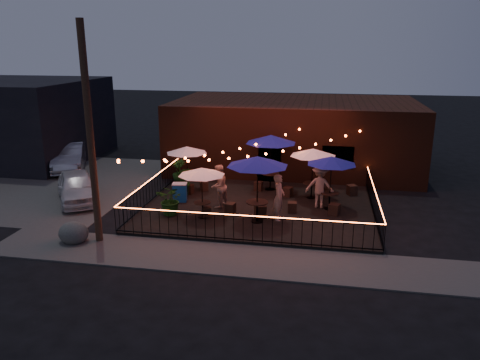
% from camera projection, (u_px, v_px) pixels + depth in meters
% --- Properties ---
extents(ground, '(110.00, 110.00, 0.00)m').
position_uv_depth(ground, '(251.00, 226.00, 19.18)').
color(ground, black).
rests_on(ground, ground).
extents(patio, '(10.00, 8.00, 0.15)m').
position_uv_depth(patio, '(258.00, 208.00, 21.05)').
color(patio, black).
rests_on(patio, ground).
extents(sidewalk, '(18.00, 2.50, 0.05)m').
position_uv_depth(sidewalk, '(237.00, 259.00, 16.11)').
color(sidewalk, '#464441').
rests_on(sidewalk, ground).
extents(parking_lot, '(11.00, 12.00, 0.02)m').
position_uv_depth(parking_lot, '(42.00, 183.00, 25.02)').
color(parking_lot, '#464441').
rests_on(parking_lot, ground).
extents(brick_building, '(14.00, 8.00, 4.00)m').
position_uv_depth(brick_building, '(294.00, 134.00, 27.89)').
color(brick_building, '#3A1C0F').
rests_on(brick_building, ground).
extents(utility_pole, '(0.26, 0.26, 8.00)m').
position_uv_depth(utility_pole, '(90.00, 137.00, 16.54)').
color(utility_pole, '#352315').
rests_on(utility_pole, ground).
extents(fence_front, '(10.00, 0.04, 1.04)m').
position_uv_depth(fence_front, '(243.00, 229.00, 17.11)').
color(fence_front, black).
rests_on(fence_front, patio).
extents(fence_left, '(0.04, 8.00, 1.04)m').
position_uv_depth(fence_left, '(152.00, 189.00, 21.74)').
color(fence_left, black).
rests_on(fence_left, patio).
extents(fence_right, '(0.04, 8.00, 1.04)m').
position_uv_depth(fence_right, '(374.00, 202.00, 20.03)').
color(fence_right, black).
rests_on(fence_right, patio).
extents(festoon_lights, '(10.02, 8.72, 1.32)m').
position_uv_depth(festoon_lights, '(235.00, 155.00, 20.26)').
color(festoon_lights, '#FF501A').
rests_on(festoon_lights, ground).
extents(cafe_table_0, '(2.50, 2.50, 2.15)m').
position_uv_depth(cafe_table_0, '(202.00, 172.00, 19.14)').
color(cafe_table_0, black).
rests_on(cafe_table_0, patio).
extents(cafe_table_1, '(2.03, 2.03, 2.23)m').
position_uv_depth(cafe_table_1, '(187.00, 150.00, 22.75)').
color(cafe_table_1, black).
rests_on(cafe_table_1, patio).
extents(cafe_table_2, '(3.25, 3.25, 2.75)m').
position_uv_depth(cafe_table_2, '(258.00, 162.00, 18.51)').
color(cafe_table_2, black).
rests_on(cafe_table_2, patio).
extents(cafe_table_3, '(3.30, 3.30, 2.77)m').
position_uv_depth(cafe_table_3, '(271.00, 140.00, 22.74)').
color(cafe_table_3, black).
rests_on(cafe_table_3, patio).
extents(cafe_table_4, '(2.85, 2.85, 2.39)m').
position_uv_depth(cafe_table_4, '(332.00, 161.00, 20.07)').
color(cafe_table_4, black).
rests_on(cafe_table_4, patio).
extents(cafe_table_5, '(2.70, 2.70, 2.39)m').
position_uv_depth(cafe_table_5, '(313.00, 153.00, 21.58)').
color(cafe_table_5, black).
rests_on(cafe_table_5, patio).
extents(bistro_chair_0, '(0.41, 0.41, 0.43)m').
position_uv_depth(bistro_chair_0, '(170.00, 206.00, 20.40)').
color(bistro_chair_0, black).
rests_on(bistro_chair_0, patio).
extents(bistro_chair_1, '(0.47, 0.47, 0.43)m').
position_uv_depth(bistro_chair_1, '(207.00, 212.00, 19.70)').
color(bistro_chair_1, black).
rests_on(bistro_chair_1, patio).
extents(bistro_chair_2, '(0.42, 0.42, 0.45)m').
position_uv_depth(bistro_chair_2, '(189.00, 189.00, 22.75)').
color(bistro_chair_2, black).
rests_on(bistro_chair_2, patio).
extents(bistro_chair_3, '(0.49, 0.49, 0.45)m').
position_uv_depth(bistro_chair_3, '(204.00, 186.00, 23.23)').
color(bistro_chair_3, black).
rests_on(bistro_chair_3, patio).
extents(bistro_chair_4, '(0.47, 0.47, 0.48)m').
position_uv_depth(bistro_chair_4, '(230.00, 208.00, 20.02)').
color(bistro_chair_4, black).
rests_on(bistro_chair_4, patio).
extents(bistro_chair_5, '(0.58, 0.58, 0.52)m').
position_uv_depth(bistro_chair_5, '(260.00, 211.00, 19.67)').
color(bistro_chair_5, black).
rests_on(bistro_chair_5, patio).
extents(bistro_chair_6, '(0.43, 0.43, 0.45)m').
position_uv_depth(bistro_chair_6, '(258.00, 186.00, 23.24)').
color(bistro_chair_6, black).
rests_on(bistro_chair_6, patio).
extents(bistro_chair_7, '(0.51, 0.51, 0.46)m').
position_uv_depth(bistro_chair_7, '(288.00, 192.00, 22.33)').
color(bistro_chair_7, black).
rests_on(bistro_chair_7, patio).
extents(bistro_chair_8, '(0.42, 0.42, 0.45)m').
position_uv_depth(bistro_chair_8, '(292.00, 207.00, 20.23)').
color(bistro_chair_8, black).
rests_on(bistro_chair_8, patio).
extents(bistro_chair_9, '(0.52, 0.52, 0.49)m').
position_uv_depth(bistro_chair_9, '(334.00, 210.00, 19.87)').
color(bistro_chair_9, black).
rests_on(bistro_chair_9, patio).
extents(bistro_chair_10, '(0.52, 0.52, 0.49)m').
position_uv_depth(bistro_chair_10, '(324.00, 191.00, 22.32)').
color(bistro_chair_10, black).
rests_on(bistro_chair_10, patio).
extents(bistro_chair_11, '(0.54, 0.54, 0.48)m').
position_uv_depth(bistro_chair_11, '(352.00, 190.00, 22.54)').
color(bistro_chair_11, black).
rests_on(bistro_chair_11, patio).
extents(patron_a, '(0.52, 0.74, 1.93)m').
position_uv_depth(patron_a, '(279.00, 197.00, 19.19)').
color(patron_a, '#D2AF8D').
rests_on(patron_a, patio).
extents(patron_b, '(1.04, 1.15, 1.94)m').
position_uv_depth(patron_b, '(219.00, 186.00, 20.66)').
color(patron_b, beige).
rests_on(patron_b, patio).
extents(patron_c, '(1.32, 0.83, 1.96)m').
position_uv_depth(patron_c, '(320.00, 186.00, 20.64)').
color(patron_c, beige).
rests_on(patron_c, patio).
extents(potted_shrub_a, '(1.35, 1.22, 1.33)m').
position_uv_depth(potted_shrub_a, '(171.00, 200.00, 19.82)').
color(potted_shrub_a, '#0F340E').
rests_on(potted_shrub_a, patio).
extents(potted_shrub_b, '(0.85, 0.73, 1.39)m').
position_uv_depth(potted_shrub_b, '(185.00, 181.00, 22.35)').
color(potted_shrub_b, '#17340E').
rests_on(potted_shrub_b, patio).
extents(potted_shrub_c, '(0.89, 0.89, 1.25)m').
position_uv_depth(potted_shrub_c, '(179.00, 171.00, 24.38)').
color(potted_shrub_c, '#153E13').
rests_on(potted_shrub_c, patio).
extents(cooler, '(0.73, 0.58, 0.87)m').
position_uv_depth(cooler, '(180.00, 192.00, 21.56)').
color(cooler, '#0F47A0').
rests_on(cooler, patio).
extents(boulder, '(1.26, 1.18, 0.78)m').
position_uv_depth(boulder, '(74.00, 233.00, 17.41)').
color(boulder, '#464742').
rests_on(boulder, ground).
extents(car_white, '(3.68, 4.38, 1.41)m').
position_uv_depth(car_white, '(77.00, 187.00, 22.00)').
color(car_white, white).
rests_on(car_white, ground).
extents(car_silver, '(3.44, 4.95, 1.55)m').
position_uv_depth(car_silver, '(69.00, 157.00, 27.58)').
color(car_silver, gray).
rests_on(car_silver, ground).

